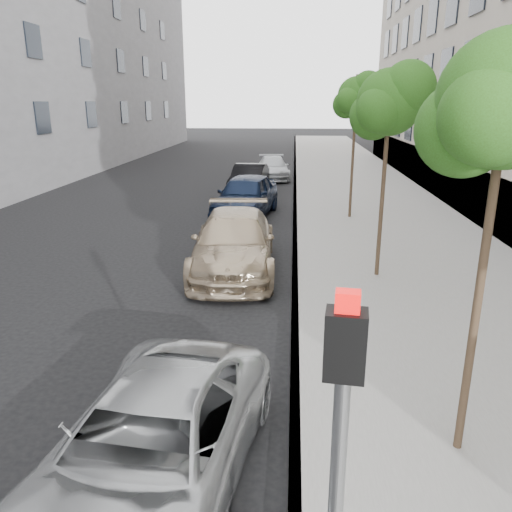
# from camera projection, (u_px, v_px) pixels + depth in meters

# --- Properties ---
(sidewalk) EXTENTS (6.40, 72.00, 0.14)m
(sidewalk) POSITION_uv_depth(u_px,v_px,m) (352.00, 180.00, 27.60)
(sidewalk) COLOR gray
(sidewalk) RESTS_ON ground
(curb) EXTENTS (0.15, 72.00, 0.14)m
(curb) POSITION_uv_depth(u_px,v_px,m) (295.00, 180.00, 27.82)
(curb) COLOR #9E9B93
(curb) RESTS_ON ground
(tree_near) EXTENTS (1.73, 1.53, 4.99)m
(tree_near) POSITION_uv_depth(u_px,v_px,m) (509.00, 100.00, 5.00)
(tree_near) COLOR #38281C
(tree_near) RESTS_ON sidewalk
(tree_mid) EXTENTS (1.80, 1.60, 4.99)m
(tree_mid) POSITION_uv_depth(u_px,v_px,m) (391.00, 102.00, 11.20)
(tree_mid) COLOR #38281C
(tree_mid) RESTS_ON sidewalk
(tree_far) EXTENTS (1.66, 1.46, 5.13)m
(tree_far) POSITION_uv_depth(u_px,v_px,m) (357.00, 96.00, 17.33)
(tree_far) COLOR #38281C
(tree_far) RESTS_ON sidewalk
(signal_pole) EXTENTS (0.26, 0.21, 3.12)m
(signal_pole) POSITION_uv_depth(u_px,v_px,m) (338.00, 465.00, 3.12)
(signal_pole) COLOR #939699
(signal_pole) RESTS_ON sidewalk
(minivan) EXTENTS (2.58, 4.68, 1.24)m
(minivan) POSITION_uv_depth(u_px,v_px,m) (151.00, 448.00, 5.48)
(minivan) COLOR #9EA1A3
(minivan) RESTS_ON ground
(suv) EXTENTS (2.38, 5.24, 1.49)m
(suv) POSITION_uv_depth(u_px,v_px,m) (234.00, 242.00, 13.00)
(suv) COLOR tan
(suv) RESTS_ON ground
(sedan_blue) EXTENTS (2.57, 4.95, 1.61)m
(sedan_blue) POSITION_uv_depth(u_px,v_px,m) (246.00, 196.00, 19.02)
(sedan_blue) COLOR black
(sedan_blue) RESTS_ON ground
(sedan_black) EXTENTS (1.75, 4.26, 1.37)m
(sedan_black) POSITION_uv_depth(u_px,v_px,m) (249.00, 179.00, 23.89)
(sedan_black) COLOR black
(sedan_black) RESTS_ON ground
(sedan_rear) EXTENTS (2.13, 4.40, 1.24)m
(sedan_rear) POSITION_uv_depth(u_px,v_px,m) (273.00, 168.00, 28.42)
(sedan_rear) COLOR #A4A8AC
(sedan_rear) RESTS_ON ground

